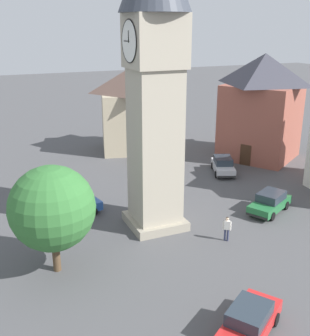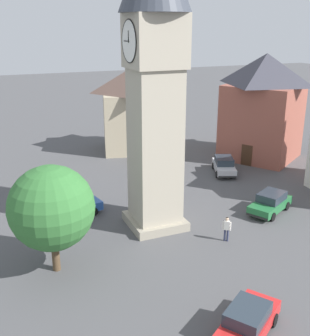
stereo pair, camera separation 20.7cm
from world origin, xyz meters
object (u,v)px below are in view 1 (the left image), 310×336
object	(u,v)px
clock_tower	(155,55)
car_silver_kerb	(270,202)
car_red_corner	(73,206)
car_blue_kerb	(250,320)
pedestrian	(227,227)
tree	(52,208)
building_terrace_right	(131,109)
building_shop_left	(262,106)
car_white_side	(223,165)

from	to	relation	value
clock_tower	car_silver_kerb	world-z (taller)	clock_tower
car_silver_kerb	car_red_corner	xyz separation A→B (m)	(5.03, 13.65, 0.00)
clock_tower	car_red_corner	size ratio (longest dim) A/B	4.50
car_blue_kerb	car_silver_kerb	size ratio (longest dim) A/B	0.98
car_blue_kerb	pedestrian	size ratio (longest dim) A/B	2.58
car_blue_kerb	car_silver_kerb	bearing A→B (deg)	-41.46
car_blue_kerb	pedestrian	xyz separation A→B (m)	(7.84, -3.77, 0.25)
car_silver_kerb	tree	distance (m)	16.49
car_blue_kerb	car_silver_kerb	distance (m)	13.82
car_blue_kerb	pedestrian	distance (m)	8.70
clock_tower	building_terrace_right	bearing A→B (deg)	-15.05
car_red_corner	tree	distance (m)	7.77
car_blue_kerb	tree	bearing A→B (deg)	38.67
car_silver_kerb	building_terrace_right	world-z (taller)	building_terrace_right
pedestrian	building_shop_left	xyz separation A→B (m)	(14.21, -12.89, 4.42)
pedestrian	tree	distance (m)	11.14
car_white_side	tree	xyz separation A→B (m)	(-10.45, 17.53, 3.10)
car_red_corner	building_terrace_right	size ratio (longest dim) A/B	0.49
car_blue_kerb	car_red_corner	xyz separation A→B (m)	(15.38, 4.51, 0.00)
car_silver_kerb	car_red_corner	world-z (taller)	same
car_white_side	pedestrian	world-z (taller)	pedestrian
building_shop_left	car_red_corner	bearing A→B (deg)	107.47
car_white_side	building_shop_left	distance (m)	8.21
car_red_corner	building_shop_left	size ratio (longest dim) A/B	0.41
car_silver_kerb	building_shop_left	distance (m)	14.66
car_blue_kerb	car_white_side	distance (m)	21.87
clock_tower	car_white_side	xyz separation A→B (m)	(7.41, -10.15, -10.77)
clock_tower	car_red_corner	world-z (taller)	clock_tower
car_blue_kerb	car_white_side	xyz separation A→B (m)	(19.15, -10.57, 0.00)
car_red_corner	car_white_side	distance (m)	15.54
clock_tower	car_silver_kerb	bearing A→B (deg)	-99.05
pedestrian	car_white_side	bearing A→B (deg)	-30.98
pedestrian	car_blue_kerb	bearing A→B (deg)	154.28
building_shop_left	tree	bearing A→B (deg)	119.47
tree	building_shop_left	bearing A→B (deg)	-60.53
car_blue_kerb	car_silver_kerb	world-z (taller)	same
car_silver_kerb	tree	bearing A→B (deg)	95.88
car_silver_kerb	car_white_side	bearing A→B (deg)	-9.16
pedestrian	car_red_corner	bearing A→B (deg)	47.66
pedestrian	building_terrace_right	size ratio (longest dim) A/B	0.19
car_blue_kerb	building_shop_left	size ratio (longest dim) A/B	0.41
car_silver_kerb	car_red_corner	distance (m)	14.55
car_white_side	building_shop_left	size ratio (longest dim) A/B	0.42
car_silver_kerb	tree	size ratio (longest dim) A/B	0.71
building_shop_left	clock_tower	bearing A→B (deg)	122.38
car_blue_kerb	pedestrian	bearing A→B (deg)	-25.72
building_terrace_right	car_silver_kerb	bearing A→B (deg)	-168.74
car_white_side	tree	bearing A→B (deg)	120.81
car_red_corner	car_silver_kerb	bearing A→B (deg)	-110.21
clock_tower	car_red_corner	xyz separation A→B (m)	(3.64, 4.93, -10.77)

